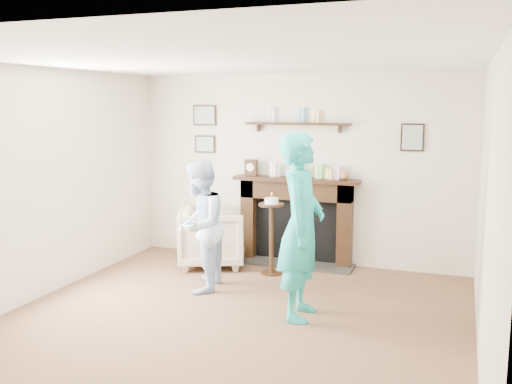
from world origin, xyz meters
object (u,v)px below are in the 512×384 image
at_px(woman, 300,316).
at_px(armchair, 212,265).
at_px(pedestal_table, 271,224).
at_px(man, 201,290).

bearing_deg(woman, armchair, 45.26).
height_order(armchair, pedestal_table, pedestal_table).
bearing_deg(man, pedestal_table, 137.08).
xyz_separation_m(armchair, man, (0.30, -0.97, 0.00)).
bearing_deg(man, woman, 62.74).
bearing_deg(pedestal_table, man, -122.80).
xyz_separation_m(man, pedestal_table, (0.56, 0.87, 0.63)).
bearing_deg(pedestal_table, armchair, 173.35).
distance_m(man, pedestal_table, 1.22).
height_order(armchair, man, man).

